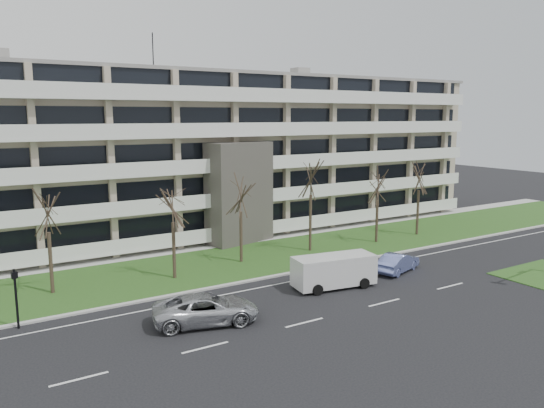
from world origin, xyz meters
TOP-DOWN VIEW (x-y plane):
  - ground at (0.00, 0.00)m, footprint 160.00×160.00m
  - grass_verge at (0.00, 13.00)m, footprint 90.00×10.00m
  - curb at (0.00, 8.00)m, footprint 90.00×0.35m
  - sidewalk at (0.00, 18.50)m, footprint 90.00×2.00m
  - lane_edge_line at (0.00, 6.50)m, footprint 90.00×0.12m
  - apartment_building at (-0.01, 25.32)m, footprint 60.50×15.10m
  - silver_pickup at (-10.61, 2.84)m, footprint 6.34×4.15m
  - blue_sedan at (5.42, 4.28)m, footprint 4.52×2.76m
  - white_van at (-0.69, 3.98)m, footprint 5.78×2.94m
  - pedestrian_signal at (-19.51, 7.51)m, footprint 0.34×0.28m
  - tree_1 at (-16.90, 12.57)m, footprint 3.60×3.60m
  - tree_2 at (-9.04, 11.42)m, footprint 3.59×3.59m
  - tree_3 at (-3.06, 12.62)m, footprint 3.59×3.59m
  - tree_4 at (3.54, 12.58)m, footprint 4.29×4.29m
  - tree_5 at (10.42, 11.90)m, footprint 3.47×3.47m
  - tree_6 at (15.87, 12.13)m, footprint 3.87×3.87m

SIDE VIEW (x-z plane):
  - ground at x=0.00m, z-range 0.00..0.00m
  - lane_edge_line at x=0.00m, z-range 0.00..0.01m
  - grass_verge at x=0.00m, z-range 0.00..0.06m
  - sidewalk at x=0.00m, z-range 0.00..0.08m
  - curb at x=0.00m, z-range 0.00..0.12m
  - blue_sedan at x=5.42m, z-range 0.00..1.41m
  - silver_pickup at x=-10.61m, z-range 0.00..1.62m
  - white_van at x=-0.69m, z-range 0.21..2.35m
  - pedestrian_signal at x=-19.51m, z-range 0.45..3.76m
  - tree_5 at x=10.42m, z-range 1.92..8.86m
  - tree_3 at x=-3.06m, z-range 1.99..9.16m
  - tree_2 at x=-9.04m, z-range 1.99..9.17m
  - tree_1 at x=-16.90m, z-range 1.99..9.19m
  - tree_6 at x=15.87m, z-range 2.15..9.88m
  - tree_4 at x=3.54m, z-range 2.38..10.96m
  - apartment_building at x=-0.01m, z-range -1.76..16.99m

